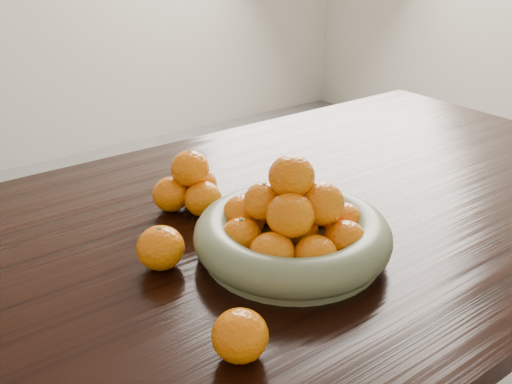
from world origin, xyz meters
TOP-DOWN VIEW (x-y plane):
  - dining_table at (0.00, 0.00)m, footprint 2.00×1.00m
  - fruit_bowl at (-0.01, -0.13)m, footprint 0.34×0.34m
  - orange_pyramid at (-0.06, 0.13)m, footprint 0.14×0.14m
  - loose_orange_0 at (-0.22, -0.03)m, footprint 0.08×0.08m
  - loose_orange_1 at (-0.24, -0.29)m, footprint 0.08×0.08m

SIDE VIEW (x-z plane):
  - dining_table at x=0.00m, z-range 0.29..1.04m
  - loose_orange_1 at x=-0.24m, z-range 0.75..0.82m
  - loose_orange_0 at x=-0.22m, z-range 0.75..0.82m
  - orange_pyramid at x=-0.06m, z-range 0.74..0.86m
  - fruit_bowl at x=-0.01m, z-range 0.71..0.89m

